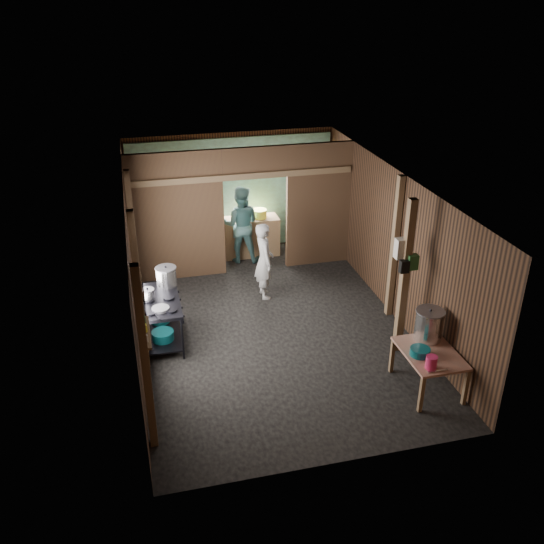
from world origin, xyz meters
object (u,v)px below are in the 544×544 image
object	(u,v)px
yellow_tub	(259,214)
cook	(264,261)
gas_range	(161,321)
stove_pot_large	(166,277)
prep_table	(428,370)
stock_pot	(429,325)
pink_bucket	(431,362)

from	to	relation	value
yellow_tub	cook	distance (m)	1.99
gas_range	stove_pot_large	distance (m)	0.75
gas_range	prep_table	distance (m)	4.32
prep_table	yellow_tub	xyz separation A→B (m)	(-1.34, 5.30, 0.63)
gas_range	stock_pot	world-z (taller)	stock_pot
prep_table	pink_bucket	bearing A→B (deg)	-116.80
pink_bucket	yellow_tub	size ratio (longest dim) A/B	0.58
prep_table	gas_range	bearing A→B (deg)	149.20
gas_range	prep_table	xyz separation A→B (m)	(3.71, -2.21, -0.09)
stove_pot_large	yellow_tub	world-z (taller)	stove_pot_large
prep_table	pink_bucket	xyz separation A→B (m)	(-0.18, -0.36, 0.41)
stock_pot	pink_bucket	distance (m)	0.77
stock_pot	pink_bucket	size ratio (longest dim) A/B	2.62
pink_bucket	cook	bearing A→B (deg)	112.04
prep_table	stove_pot_large	size ratio (longest dim) A/B	2.92
gas_range	yellow_tub	world-z (taller)	yellow_tub
stove_pot_large	prep_table	bearing A→B (deg)	-37.19
prep_table	cook	distance (m)	3.78
gas_range	stock_pot	size ratio (longest dim) A/B	2.67
stove_pot_large	pink_bucket	world-z (taller)	stove_pot_large
gas_range	yellow_tub	xyz separation A→B (m)	(2.37, 3.09, 0.55)
pink_bucket	yellow_tub	xyz separation A→B (m)	(-1.16, 5.66, 0.23)
gas_range	yellow_tub	size ratio (longest dim) A/B	4.07
pink_bucket	stove_pot_large	bearing A→B (deg)	137.81
stock_pot	yellow_tub	bearing A→B (deg)	106.42
stock_pot	pink_bucket	xyz separation A→B (m)	(-0.31, -0.70, -0.14)
stock_pot	yellow_tub	distance (m)	5.17
prep_table	stove_pot_large	bearing A→B (deg)	142.81
prep_table	stock_pot	world-z (taller)	stock_pot
prep_table	yellow_tub	size ratio (longest dim) A/B	3.18
yellow_tub	cook	size ratio (longest dim) A/B	0.22
cook	stock_pot	bearing A→B (deg)	-150.36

